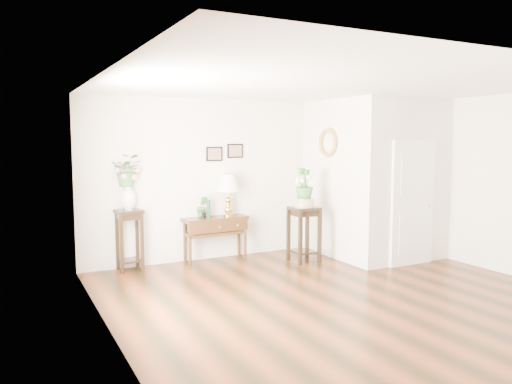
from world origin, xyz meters
TOP-DOWN VIEW (x-y plane):
  - floor at (0.00, 0.00)m, footprint 6.00×5.50m
  - ceiling at (0.00, 0.00)m, footprint 6.00×5.50m
  - wall_back at (0.00, 2.75)m, footprint 6.00×0.02m
  - wall_left at (-3.00, 0.00)m, footprint 0.02×5.50m
  - wall_right at (3.00, 0.00)m, footprint 0.02×5.50m
  - partition at (2.10, 1.77)m, footprint 1.80×1.95m
  - door at (2.10, 0.78)m, footprint 0.90×0.05m
  - art_print_left at (-0.65, 2.73)m, footprint 0.30×0.02m
  - art_print_right at (-0.25, 2.73)m, footprint 0.30×0.02m
  - wall_ornament at (1.16, 1.90)m, footprint 0.07×0.51m
  - console_table at (-0.71, 2.57)m, footprint 1.17×0.45m
  - table_lamp at (-0.46, 2.57)m, footprint 0.57×0.57m
  - green_vase at (-0.83, 2.57)m, footprint 0.08×0.08m
  - potted_plant at (-0.95, 2.57)m, footprint 0.24×0.21m
  - plant_stand_a at (-2.20, 2.57)m, footprint 0.43×0.43m
  - porcelain_vase at (-2.20, 2.57)m, footprint 0.28×0.28m
  - lily_arrangement at (-2.20, 2.57)m, footprint 0.59×0.55m
  - plant_stand_b at (0.62, 1.80)m, footprint 0.47×0.47m
  - ceramic_bowl at (0.62, 1.80)m, footprint 0.44×0.44m
  - narcissus at (0.62, 1.80)m, footprint 0.33×0.33m

SIDE VIEW (x-z plane):
  - floor at x=0.00m, z-range -0.01..0.01m
  - console_table at x=-0.71m, z-range 0.00..0.76m
  - plant_stand_b at x=0.62m, z-range 0.00..0.95m
  - plant_stand_a at x=-2.20m, z-range 0.00..0.99m
  - green_vase at x=-0.83m, z-range 0.78..1.09m
  - potted_plant at x=-0.95m, z-range 0.76..1.13m
  - ceramic_bowl at x=0.62m, z-range 0.96..1.11m
  - door at x=2.10m, z-range 0.00..2.10m
  - table_lamp at x=-0.46m, z-range 0.74..1.49m
  - porcelain_vase at x=-2.20m, z-range 1.00..1.42m
  - narcissus at x=0.62m, z-range 1.07..1.63m
  - wall_back at x=0.00m, z-range 0.00..2.80m
  - wall_left at x=-3.00m, z-range 0.00..2.80m
  - wall_right at x=3.00m, z-range 0.00..2.80m
  - partition at x=2.10m, z-range 0.00..2.80m
  - lily_arrangement at x=-2.20m, z-range 1.39..1.91m
  - art_print_left at x=-0.65m, z-range 1.73..1.98m
  - art_print_right at x=-0.25m, z-range 1.77..2.02m
  - wall_ornament at x=1.16m, z-range 1.79..2.30m
  - ceiling at x=0.00m, z-range 2.79..2.81m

